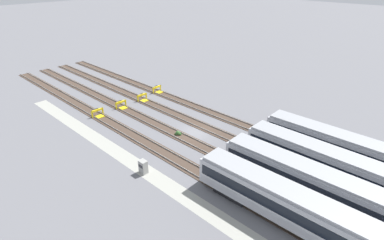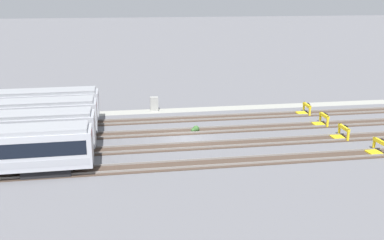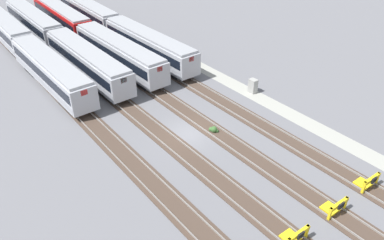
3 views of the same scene
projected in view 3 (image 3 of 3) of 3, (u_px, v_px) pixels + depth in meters
ground_plane at (189, 134)px, 35.52m from camera, size 400.00×400.00×0.00m
service_walkway at (264, 100)px, 40.91m from camera, size 54.00×2.00×0.01m
rail_track_nearest at (238, 111)px, 38.86m from camera, size 90.00×2.23×0.21m
rail_track_near_inner at (206, 125)px, 36.62m from camera, size 90.00×2.24×0.21m
rail_track_middle at (170, 141)px, 34.37m from camera, size 90.00×2.24×0.21m
rail_track_far_inner at (128, 160)px, 32.13m from camera, size 90.00×2.23×0.21m
subway_car_front_row_leftmost at (5, 28)px, 54.96m from camera, size 18.01×2.88×3.70m
subway_car_front_row_left_inner at (88, 12)px, 61.60m from camera, size 18.05×3.20×3.70m
subway_car_front_row_centre at (149, 45)px, 49.23m from camera, size 18.05×3.14×3.70m
subway_car_front_row_right_inner at (87, 61)px, 44.72m from camera, size 18.02×2.94×3.70m
subway_car_front_row_rightmost at (119, 53)px, 46.94m from camera, size 18.06×3.22×3.70m
subway_car_back_row_leftmost at (62, 17)px, 59.46m from camera, size 18.05×3.15×3.70m
subway_car_back_row_centre at (34, 22)px, 57.31m from camera, size 18.01×2.91×3.70m
subway_car_back_row_rightmost at (51, 71)px, 42.45m from camera, size 18.04×3.07×3.70m
bumper_stop_nearest_track at (367, 182)px, 29.05m from camera, size 1.37×2.01×1.22m
bumper_stop_near_inner_track at (335, 207)px, 26.79m from camera, size 1.36×2.01×1.22m
bumper_stop_middle_track at (295, 236)px, 24.60m from camera, size 1.36×2.00×1.22m
electrical_cabinet at (253, 86)px, 42.05m from camera, size 0.90×0.73×1.60m
weed_clump at (214, 130)px, 35.64m from camera, size 0.92×0.70×0.64m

